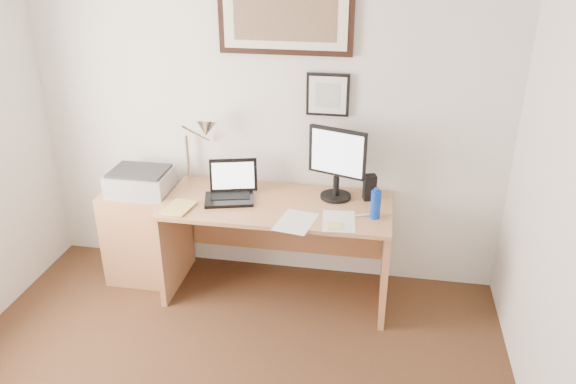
% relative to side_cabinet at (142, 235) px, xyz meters
% --- Properties ---
extents(wall_back, '(3.50, 0.02, 2.50)m').
position_rel_side_cabinet_xyz_m(wall_back, '(0.92, 0.32, 0.89)').
color(wall_back, silver).
rests_on(wall_back, ground).
extents(side_cabinet, '(0.50, 0.40, 0.73)m').
position_rel_side_cabinet_xyz_m(side_cabinet, '(0.00, 0.00, 0.00)').
color(side_cabinet, '#AE7349').
rests_on(side_cabinet, floor).
extents(water_bottle, '(0.07, 0.07, 0.19)m').
position_rel_side_cabinet_xyz_m(water_bottle, '(1.75, -0.15, 0.48)').
color(water_bottle, '#0D35AC').
rests_on(water_bottle, desk).
extents(bottle_cap, '(0.04, 0.04, 0.02)m').
position_rel_side_cabinet_xyz_m(bottle_cap, '(1.75, -0.15, 0.59)').
color(bottle_cap, '#0D35AC').
rests_on(bottle_cap, water_bottle).
extents(speaker, '(0.10, 0.09, 0.19)m').
position_rel_side_cabinet_xyz_m(speaker, '(1.70, 0.12, 0.48)').
color(speaker, black).
rests_on(speaker, desk).
extents(paper_sheet_a, '(0.28, 0.36, 0.00)m').
position_rel_side_cabinet_xyz_m(paper_sheet_a, '(1.25, -0.30, 0.39)').
color(paper_sheet_a, silver).
rests_on(paper_sheet_a, desk).
extents(paper_sheet_b, '(0.24, 0.32, 0.00)m').
position_rel_side_cabinet_xyz_m(paper_sheet_b, '(1.52, -0.25, 0.39)').
color(paper_sheet_b, silver).
rests_on(paper_sheet_b, desk).
extents(sticky_pad, '(0.10, 0.10, 0.01)m').
position_rel_side_cabinet_xyz_m(sticky_pad, '(1.50, -0.33, 0.39)').
color(sticky_pad, '#DFDE69').
rests_on(sticky_pad, desk).
extents(marker_pen, '(0.14, 0.06, 0.02)m').
position_rel_side_cabinet_xyz_m(marker_pen, '(1.69, -0.14, 0.39)').
color(marker_pen, white).
rests_on(marker_pen, desk).
extents(book, '(0.20, 0.26, 0.02)m').
position_rel_side_cabinet_xyz_m(book, '(0.34, -0.24, 0.39)').
color(book, '#D0BC62').
rests_on(book, desk).
extents(desk, '(1.60, 0.70, 0.75)m').
position_rel_side_cabinet_xyz_m(desk, '(1.07, 0.04, 0.15)').
color(desk, '#AE7349').
rests_on(desk, floor).
extents(laptop, '(0.39, 0.37, 0.26)m').
position_rel_side_cabinet_xyz_m(laptop, '(0.73, -0.02, 0.44)').
color(laptop, black).
rests_on(laptop, desk).
extents(lcd_monitor, '(0.41, 0.22, 0.52)m').
position_rel_side_cabinet_xyz_m(lcd_monitor, '(1.47, 0.10, 0.68)').
color(lcd_monitor, black).
rests_on(lcd_monitor, desk).
extents(printer, '(0.44, 0.34, 0.18)m').
position_rel_side_cabinet_xyz_m(printer, '(0.04, -0.00, 0.45)').
color(printer, '#A0A0A2').
rests_on(printer, side_cabinet).
extents(desk_lamp, '(0.29, 0.27, 0.53)m').
position_rel_side_cabinet_xyz_m(desk_lamp, '(0.51, 0.13, 0.82)').
color(desk_lamp, silver).
rests_on(desk_lamp, desk).
extents(picture_large, '(0.92, 0.04, 0.47)m').
position_rel_side_cabinet_xyz_m(picture_large, '(1.07, 0.29, 1.59)').
color(picture_large, black).
rests_on(picture_large, wall_back).
extents(picture_small, '(0.30, 0.03, 0.30)m').
position_rel_side_cabinet_xyz_m(picture_small, '(1.37, 0.29, 1.09)').
color(picture_small, black).
rests_on(picture_small, wall_back).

